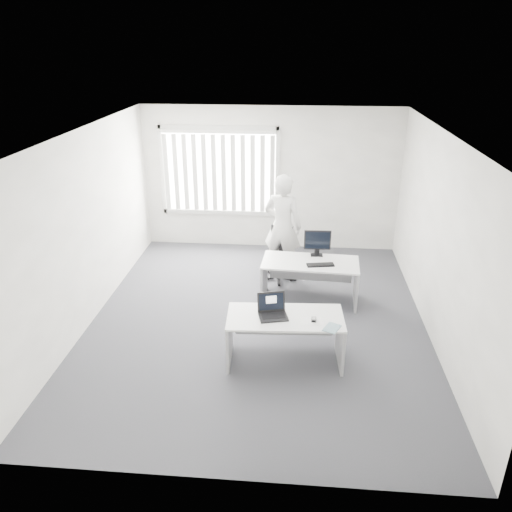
# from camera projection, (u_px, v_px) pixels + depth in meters

# --- Properties ---
(ground) EXTENTS (6.00, 6.00, 0.00)m
(ground) POSITION_uv_depth(u_px,v_px,m) (258.00, 320.00, 7.58)
(ground) COLOR #48484F
(ground) RESTS_ON ground
(wall_back) EXTENTS (5.00, 0.02, 2.80)m
(wall_back) POSITION_uv_depth(u_px,v_px,m) (270.00, 179.00, 9.76)
(wall_back) COLOR white
(wall_back) RESTS_ON ground
(wall_front) EXTENTS (5.00, 0.02, 2.80)m
(wall_front) POSITION_uv_depth(u_px,v_px,m) (229.00, 360.00, 4.28)
(wall_front) COLOR white
(wall_front) RESTS_ON ground
(wall_left) EXTENTS (0.02, 6.00, 2.80)m
(wall_left) POSITION_uv_depth(u_px,v_px,m) (86.00, 229.00, 7.22)
(wall_left) COLOR white
(wall_left) RESTS_ON ground
(wall_right) EXTENTS (0.02, 6.00, 2.80)m
(wall_right) POSITION_uv_depth(u_px,v_px,m) (439.00, 240.00, 6.82)
(wall_right) COLOR white
(wall_right) RESTS_ON ground
(ceiling) EXTENTS (5.00, 6.00, 0.02)m
(ceiling) POSITION_uv_depth(u_px,v_px,m) (258.00, 134.00, 6.46)
(ceiling) COLOR silver
(ceiling) RESTS_ON wall_back
(window) EXTENTS (2.32, 0.06, 1.76)m
(window) POSITION_uv_depth(u_px,v_px,m) (219.00, 171.00, 9.74)
(window) COLOR beige
(window) RESTS_ON wall_back
(blinds) EXTENTS (2.20, 0.10, 1.50)m
(blinds) POSITION_uv_depth(u_px,v_px,m) (219.00, 174.00, 9.70)
(blinds) COLOR silver
(blinds) RESTS_ON wall_back
(desk_near) EXTENTS (1.52, 0.77, 0.68)m
(desk_near) POSITION_uv_depth(u_px,v_px,m) (285.00, 329.00, 6.44)
(desk_near) COLOR silver
(desk_near) RESTS_ON ground
(desk_far) EXTENTS (1.56, 0.80, 0.69)m
(desk_far) POSITION_uv_depth(u_px,v_px,m) (310.00, 273.00, 7.96)
(desk_far) COLOR silver
(desk_far) RESTS_ON ground
(office_chair) EXTENTS (0.64, 0.64, 0.94)m
(office_chair) POSITION_uv_depth(u_px,v_px,m) (279.00, 263.00, 8.81)
(office_chair) COLOR black
(office_chair) RESTS_ON ground
(person) EXTENTS (0.78, 0.62, 1.86)m
(person) POSITION_uv_depth(u_px,v_px,m) (283.00, 226.00, 8.68)
(person) COLOR silver
(person) RESTS_ON ground
(laptop) EXTENTS (0.43, 0.40, 0.28)m
(laptop) POSITION_uv_depth(u_px,v_px,m) (273.00, 308.00, 6.28)
(laptop) COLOR black
(laptop) RESTS_ON desk_near
(paper_sheet) EXTENTS (0.28, 0.21, 0.00)m
(paper_sheet) POSITION_uv_depth(u_px,v_px,m) (311.00, 321.00, 6.26)
(paper_sheet) COLOR white
(paper_sheet) RESTS_ON desk_near
(mouse) EXTENTS (0.06, 0.10, 0.04)m
(mouse) POSITION_uv_depth(u_px,v_px,m) (314.00, 319.00, 6.26)
(mouse) COLOR #ACABAE
(mouse) RESTS_ON paper_sheet
(booklet) EXTENTS (0.25, 0.28, 0.01)m
(booklet) POSITION_uv_depth(u_px,v_px,m) (332.00, 328.00, 6.10)
(booklet) COLOR silver
(booklet) RESTS_ON desk_near
(keyboard) EXTENTS (0.44, 0.22, 0.02)m
(keyboard) POSITION_uv_depth(u_px,v_px,m) (320.00, 265.00, 7.75)
(keyboard) COLOR black
(keyboard) RESTS_ON desk_far
(monitor) EXTENTS (0.44, 0.15, 0.43)m
(monitor) POSITION_uv_depth(u_px,v_px,m) (317.00, 243.00, 8.03)
(monitor) COLOR black
(monitor) RESTS_ON desk_far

